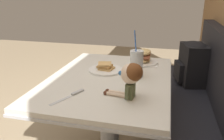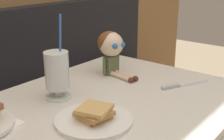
{
  "view_description": "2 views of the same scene",
  "coord_description": "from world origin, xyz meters",
  "px_view_note": "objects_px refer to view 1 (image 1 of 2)",
  "views": [
    {
      "loc": [
        1.39,
        0.54,
        1.29
      ],
      "look_at": [
        0.07,
        0.21,
        0.82
      ],
      "focal_mm": 36.53,
      "sensor_mm": 36.0,
      "label": 1
    },
    {
      "loc": [
        -0.77,
        -0.47,
        1.22
      ],
      "look_at": [
        0.12,
        0.24,
        0.83
      ],
      "focal_mm": 49.48,
      "sensor_mm": 36.0,
      "label": 2
    }
  ],
  "objects_px": {
    "butter_knife": "(73,94)",
    "backpack": "(192,62)",
    "milkshake_glass": "(137,62)",
    "sandwich_plate": "(144,58)",
    "toast_plate": "(106,69)",
    "seated_doll": "(131,76)"
  },
  "relations": [
    {
      "from": "milkshake_glass",
      "to": "backpack",
      "type": "distance_m",
      "value": 0.84
    },
    {
      "from": "milkshake_glass",
      "to": "butter_knife",
      "type": "xyz_separation_m",
      "value": [
        0.38,
        -0.3,
        -0.1
      ]
    },
    {
      "from": "milkshake_glass",
      "to": "butter_knife",
      "type": "distance_m",
      "value": 0.49
    },
    {
      "from": "seated_doll",
      "to": "backpack",
      "type": "bearing_deg",
      "value": 158.2
    },
    {
      "from": "butter_knife",
      "to": "toast_plate",
      "type": "bearing_deg",
      "value": 171.27
    },
    {
      "from": "butter_knife",
      "to": "backpack",
      "type": "xyz_separation_m",
      "value": [
        -1.08,
        0.73,
        -0.09
      ]
    },
    {
      "from": "toast_plate",
      "to": "sandwich_plate",
      "type": "bearing_deg",
      "value": 134.9
    },
    {
      "from": "milkshake_glass",
      "to": "seated_doll",
      "type": "bearing_deg",
      "value": 2.73
    },
    {
      "from": "milkshake_glass",
      "to": "backpack",
      "type": "bearing_deg",
      "value": 148.39
    },
    {
      "from": "seated_doll",
      "to": "backpack",
      "type": "xyz_separation_m",
      "value": [
        -1.04,
        0.42,
        -0.21
      ]
    },
    {
      "from": "toast_plate",
      "to": "butter_knife",
      "type": "distance_m",
      "value": 0.45
    },
    {
      "from": "sandwich_plate",
      "to": "butter_knife",
      "type": "relative_size",
      "value": 1.03
    },
    {
      "from": "sandwich_plate",
      "to": "butter_knife",
      "type": "bearing_deg",
      "value": -24.8
    },
    {
      "from": "milkshake_glass",
      "to": "seated_doll",
      "type": "xyz_separation_m",
      "value": [
        0.34,
        0.02,
        0.03
      ]
    },
    {
      "from": "butter_knife",
      "to": "backpack",
      "type": "bearing_deg",
      "value": 146.02
    },
    {
      "from": "toast_plate",
      "to": "milkshake_glass",
      "type": "xyz_separation_m",
      "value": [
        0.06,
        0.23,
        0.09
      ]
    },
    {
      "from": "seated_doll",
      "to": "milkshake_glass",
      "type": "bearing_deg",
      "value": -177.27
    },
    {
      "from": "toast_plate",
      "to": "butter_knife",
      "type": "height_order",
      "value": "toast_plate"
    },
    {
      "from": "butter_knife",
      "to": "backpack",
      "type": "distance_m",
      "value": 1.31
    },
    {
      "from": "sandwich_plate",
      "to": "seated_doll",
      "type": "relative_size",
      "value": 1.01
    },
    {
      "from": "seated_doll",
      "to": "backpack",
      "type": "height_order",
      "value": "seated_doll"
    },
    {
      "from": "sandwich_plate",
      "to": "seated_doll",
      "type": "distance_m",
      "value": 0.65
    }
  ]
}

